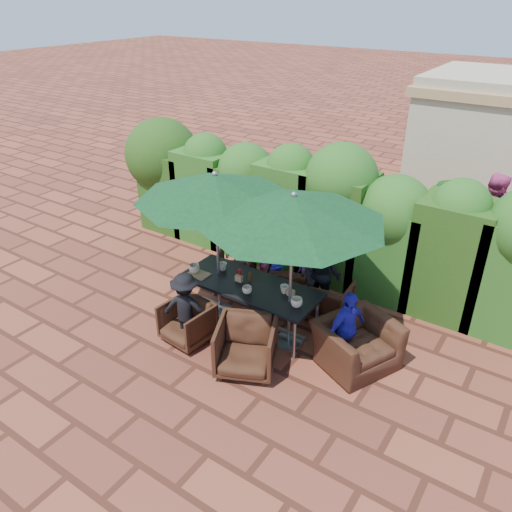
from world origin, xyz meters
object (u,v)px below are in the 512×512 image
Objects in this scene: chair_near_right at (246,345)px; chair_far_right at (328,298)px; chair_far_mid at (288,280)px; umbrella_left at (215,187)px; chair_end_right at (357,337)px; chair_near_left at (187,321)px; dining_table at (250,288)px; chair_far_left at (235,268)px; umbrella_right at (293,209)px.

chair_far_right is at bearing 53.44° from chair_near_right.
umbrella_left is at bearing 32.78° from chair_far_mid.
chair_end_right is at bearing 131.85° from chair_far_right.
chair_far_mid is 0.84m from chair_far_right.
chair_near_left is at bearing 153.03° from chair_near_right.
dining_table is 2.69× the size of chair_near_right.
umbrella_left is 2.96× the size of chair_near_right.
chair_end_right is at bearing 12.96° from chair_near_right.
chair_far_left is at bearing 109.33° from umbrella_left.
umbrella_right is (1.38, -0.07, 0.00)m from umbrella_left.
chair_near_right is (1.48, -1.77, 0.07)m from chair_far_left.
umbrella_left reaches higher than chair_far_mid.
chair_end_right reaches higher than dining_table.
umbrella_left is at bearing 177.06° from umbrella_right.
chair_far_mid is (-0.66, 1.07, -1.85)m from umbrella_right.
chair_far_right is 1.01× the size of chair_near_left.
chair_far_mid is 1.97m from chair_near_right.
chair_end_right is at bearing 129.63° from chair_far_mid.
chair_far_right is at bearing 55.36° from chair_near_left.
dining_table is 1.66m from umbrella_left.
chair_near_right reaches higher than chair_near_left.
umbrella_left is 0.95× the size of umbrella_right.
chair_near_left is (0.36, -1.73, 0.01)m from chair_far_left.
umbrella_left is 2.08m from chair_far_left.
chair_near_left is at bearing 45.33° from chair_far_right.
umbrella_right reaches higher than chair_near_right.
dining_table is at bearing 116.64° from chair_end_right.
umbrella_right is 3.12× the size of chair_near_right.
dining_table is 3.18× the size of chair_far_right.
dining_table is at bearing 175.44° from umbrella_right.
chair_near_right reaches higher than chair_far_left.
umbrella_left is 3.36× the size of chair_far_mid.
umbrella_left is at bearing 115.91° from chair_end_right.
chair_end_right reaches higher than chair_near_left.
chair_near_right is (0.46, -1.91, 0.05)m from chair_far_mid.
chair_far_right is at bearing 70.92° from chair_end_right.
chair_far_left is (-1.68, 0.92, -1.87)m from umbrella_right.
chair_near_left is (-0.66, -1.87, -0.02)m from chair_far_mid.
umbrella_left reaches higher than chair_near_left.
umbrella_right is at bearing 121.28° from chair_end_right.
chair_far_mid is at bearing 84.41° from dining_table.
umbrella_left is at bearing 99.41° from chair_near_left.
chair_near_right is at bearing 73.99° from chair_far_right.
chair_end_right is at bearing 141.22° from chair_far_left.
chair_far_right is at bearing 43.83° from dining_table.
chair_far_right is at bearing 29.70° from umbrella_left.
umbrella_right reaches higher than chair_near_left.
chair_end_right is (2.73, -0.80, 0.12)m from chair_far_left.
dining_table is at bearing -0.95° from umbrella_left.
dining_table is 1.72m from umbrella_right.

